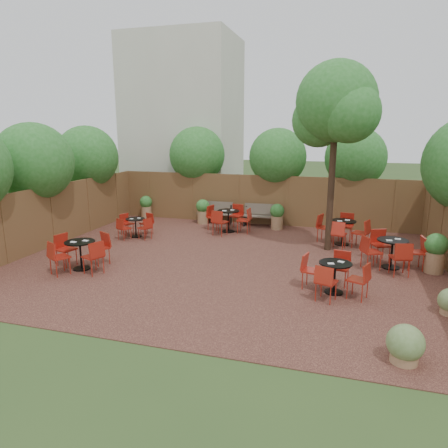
% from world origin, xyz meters
% --- Properties ---
extents(ground, '(80.00, 80.00, 0.00)m').
position_xyz_m(ground, '(0.00, 0.00, 0.00)').
color(ground, '#354F23').
rests_on(ground, ground).
extents(courtyard_paving, '(12.00, 10.00, 0.02)m').
position_xyz_m(courtyard_paving, '(0.00, 0.00, 0.01)').
color(courtyard_paving, '#351A15').
rests_on(courtyard_paving, ground).
extents(fence_back, '(12.00, 0.08, 2.00)m').
position_xyz_m(fence_back, '(0.00, 5.00, 1.00)').
color(fence_back, brown).
rests_on(fence_back, ground).
extents(fence_left, '(0.08, 10.00, 2.00)m').
position_xyz_m(fence_left, '(-6.00, 0.00, 1.00)').
color(fence_left, brown).
rests_on(fence_left, ground).
extents(neighbour_building, '(5.00, 4.00, 8.00)m').
position_xyz_m(neighbour_building, '(-4.50, 8.00, 4.00)').
color(neighbour_building, beige).
rests_on(neighbour_building, ground).
extents(overhang_foliage, '(15.98, 10.76, 2.78)m').
position_xyz_m(overhang_foliage, '(-1.47, 2.46, 2.75)').
color(overhang_foliage, '#266A22').
rests_on(overhang_foliage, ground).
extents(courtyard_tree, '(2.61, 2.51, 5.76)m').
position_xyz_m(courtyard_tree, '(2.75, 2.00, 4.38)').
color(courtyard_tree, black).
rests_on(courtyard_tree, courtyard_paving).
extents(park_bench_left, '(1.43, 0.47, 0.88)m').
position_xyz_m(park_bench_left, '(-1.85, 4.62, 0.47)').
color(park_bench_left, brown).
rests_on(park_bench_left, courtyard_paving).
extents(park_bench_right, '(1.43, 0.47, 0.88)m').
position_xyz_m(park_bench_right, '(0.08, 4.62, 0.47)').
color(park_bench_right, brown).
rests_on(park_bench_right, courtyard_paving).
extents(bistro_tables, '(9.98, 6.87, 0.95)m').
position_xyz_m(bistro_tables, '(0.68, 0.94, 0.48)').
color(bistro_tables, black).
rests_on(bistro_tables, courtyard_paving).
extents(planters, '(11.16, 4.63, 1.08)m').
position_xyz_m(planters, '(0.24, 3.28, 0.57)').
color(planters, '#946E4A').
rests_on(planters, courtyard_paving).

